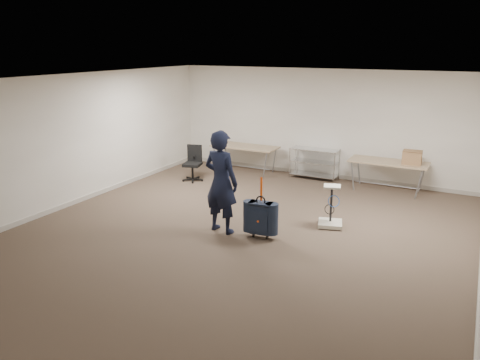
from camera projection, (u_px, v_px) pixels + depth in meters
The scene contains 10 objects.
ground at pixel (240, 233), 8.67m from camera, with size 9.00×9.00×0.00m, color #45362A.
room_shell at pixel (270, 209), 9.84m from camera, with size 8.00×9.00×9.00m.
folding_table_left at pixel (245, 148), 12.69m from camera, with size 1.80×0.75×0.73m.
folding_table_right at pixel (388, 164), 11.01m from camera, with size 1.80×0.75×0.73m.
wire_shelf at pixel (314, 162), 12.13m from camera, with size 1.22×0.47×0.80m.
person at pixel (221, 182), 8.53m from camera, with size 0.70×0.46×1.92m, color black.
suitcase at pixel (261, 218), 8.37m from camera, with size 0.44×0.28×1.14m.
office_chair at pixel (193, 170), 12.02m from camera, with size 0.55×0.55×0.90m.
equipment_cart at pixel (331, 216), 8.97m from camera, with size 0.55×0.55×0.82m.
cardboard_box at pixel (412, 157), 10.71m from camera, with size 0.42×0.31×0.31m, color olive.
Camera 1 is at (3.72, -7.15, 3.37)m, focal length 35.00 mm.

